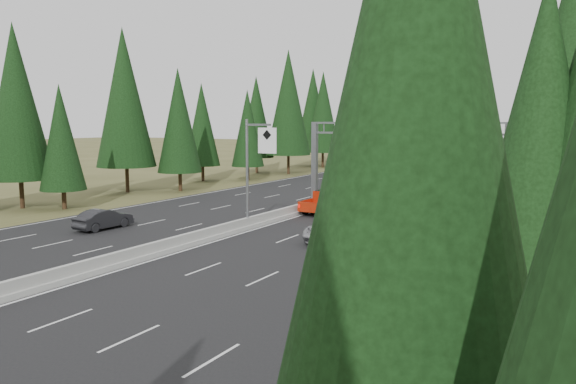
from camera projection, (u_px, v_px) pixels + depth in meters
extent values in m
cube|color=black|center=(443.00, 172.00, 88.44)|extent=(32.00, 260.00, 0.08)
cube|color=olive|center=(569.00, 177.00, 79.64)|extent=(3.60, 260.00, 0.06)
cube|color=#434520|center=(340.00, 167.00, 97.24)|extent=(3.60, 260.00, 0.06)
cube|color=gray|center=(443.00, 171.00, 88.42)|extent=(0.70, 260.00, 0.30)
cube|color=gray|center=(443.00, 168.00, 88.37)|extent=(0.30, 260.00, 0.60)
cube|color=slate|center=(315.00, 167.00, 49.07)|extent=(0.45, 0.45, 7.80)
cube|color=gray|center=(314.00, 209.00, 49.54)|extent=(0.90, 0.90, 0.30)
cube|color=slate|center=(506.00, 175.00, 41.23)|extent=(0.45, 0.45, 7.80)
cube|color=gray|center=(504.00, 225.00, 41.70)|extent=(0.90, 0.90, 0.30)
cube|color=slate|center=(403.00, 123.00, 44.67)|extent=(15.85, 0.35, 0.16)
cube|color=slate|center=(403.00, 133.00, 44.78)|extent=(15.85, 0.35, 0.16)
cube|color=#054C19|center=(363.00, 149.00, 46.35)|extent=(3.00, 0.10, 2.50)
cube|color=silver|center=(363.00, 149.00, 46.30)|extent=(2.85, 0.02, 2.35)
cube|color=#054C19|center=(375.00, 131.00, 45.67)|extent=(1.10, 0.10, 0.45)
cube|color=black|center=(442.00, 145.00, 43.03)|extent=(4.50, 0.40, 1.50)
cube|color=orange|center=(442.00, 140.00, 42.80)|extent=(3.80, 0.02, 0.18)
cube|color=orange|center=(441.00, 145.00, 42.84)|extent=(3.80, 0.02, 0.18)
cube|color=orange|center=(441.00, 150.00, 42.88)|extent=(3.80, 0.02, 0.18)
cylinder|color=slate|center=(247.00, 175.00, 40.63)|extent=(0.20, 0.20, 8.00)
cube|color=gray|center=(248.00, 228.00, 41.12)|extent=(0.50, 0.50, 0.20)
cube|color=slate|center=(258.00, 125.00, 39.69)|extent=(2.00, 0.15, 0.15)
cube|color=silver|center=(267.00, 141.00, 39.32)|extent=(1.50, 0.06, 1.80)
cone|color=black|center=(414.00, 163.00, 7.31)|extent=(4.58, 4.58, 10.68)
cylinder|color=black|center=(530.00, 334.00, 18.36)|extent=(0.40, 0.40, 2.01)
cone|color=black|center=(541.00, 142.00, 17.57)|extent=(4.52, 4.52, 10.55)
cylinder|color=black|center=(563.00, 242.00, 30.33)|extent=(0.40, 0.40, 2.87)
cone|color=black|center=(574.00, 73.00, 29.21)|extent=(6.46, 6.46, 15.07)
cylinder|color=black|center=(571.00, 215.00, 42.34)|extent=(0.40, 0.40, 1.77)
cone|color=black|center=(576.00, 142.00, 41.65)|extent=(3.98, 3.98, 9.28)
cylinder|color=black|center=(572.00, 194.00, 53.83)|extent=(0.40, 0.40, 1.96)
cone|color=black|center=(576.00, 130.00, 53.07)|extent=(4.42, 4.42, 10.30)
cylinder|color=black|center=(64.00, 200.00, 50.52)|extent=(0.40, 0.40, 1.80)
cone|color=black|center=(61.00, 137.00, 49.82)|extent=(4.04, 4.04, 9.44)
cylinder|color=black|center=(22.00, 194.00, 51.32)|extent=(0.40, 0.40, 2.67)
cone|color=black|center=(16.00, 102.00, 50.28)|extent=(6.01, 6.01, 14.03)
cylinder|color=black|center=(180.00, 182.00, 63.66)|extent=(0.40, 0.40, 2.22)
cone|color=black|center=(179.00, 120.00, 62.80)|extent=(4.98, 4.98, 11.63)
cylinder|color=black|center=(127.00, 179.00, 62.94)|extent=(0.40, 0.40, 2.90)
cone|color=black|center=(124.00, 98.00, 61.81)|extent=(6.54, 6.54, 15.25)
cylinder|color=black|center=(248.00, 173.00, 75.49)|extent=(0.40, 0.40, 1.94)
cone|color=black|center=(248.00, 128.00, 74.74)|extent=(4.37, 4.37, 10.19)
cylinder|color=black|center=(203.00, 173.00, 74.90)|extent=(0.40, 0.40, 2.07)
cone|color=black|center=(202.00, 124.00, 74.09)|extent=(4.67, 4.67, 10.89)
cylinder|color=black|center=(288.00, 165.00, 84.40)|extent=(0.40, 0.40, 2.95)
cone|color=black|center=(288.00, 103.00, 83.24)|extent=(6.64, 6.64, 15.50)
cylinder|color=black|center=(257.00, 165.00, 87.19)|extent=(0.40, 0.40, 2.37)
cone|color=black|center=(256.00, 117.00, 86.27)|extent=(5.34, 5.34, 12.46)
cylinder|color=black|center=(323.00, 160.00, 97.30)|extent=(0.40, 0.40, 2.63)
cone|color=black|center=(323.00, 112.00, 96.27)|extent=(5.91, 5.91, 13.79)
cylinder|color=black|center=(313.00, 158.00, 100.29)|extent=(0.40, 0.40, 2.75)
cone|color=black|center=(313.00, 110.00, 99.22)|extent=(6.19, 6.19, 14.45)
cylinder|color=black|center=(356.00, 155.00, 108.78)|extent=(0.40, 0.40, 2.86)
cone|color=black|center=(357.00, 109.00, 107.66)|extent=(6.44, 6.44, 15.03)
cylinder|color=black|center=(347.00, 156.00, 113.26)|extent=(0.40, 0.40, 2.00)
cone|color=black|center=(348.00, 125.00, 112.47)|extent=(4.51, 4.51, 10.52)
cylinder|color=black|center=(385.00, 153.00, 121.47)|extent=(0.40, 0.40, 2.34)
cone|color=black|center=(386.00, 119.00, 120.56)|extent=(5.26, 5.26, 12.28)
cylinder|color=black|center=(370.00, 152.00, 122.99)|extent=(0.40, 0.40, 2.72)
cone|color=black|center=(370.00, 112.00, 121.93)|extent=(6.12, 6.12, 14.28)
cylinder|color=black|center=(405.00, 151.00, 132.80)|extent=(0.40, 0.40, 1.78)
cone|color=black|center=(405.00, 128.00, 132.10)|extent=(4.01, 4.01, 9.35)
cylinder|color=black|center=(389.00, 150.00, 134.23)|extent=(0.40, 0.40, 2.43)
cone|color=black|center=(390.00, 118.00, 133.28)|extent=(5.48, 5.48, 12.78)
cylinder|color=black|center=(420.00, 147.00, 144.28)|extent=(0.40, 0.40, 2.76)
cone|color=black|center=(421.00, 113.00, 143.20)|extent=(6.22, 6.22, 14.51)
cylinder|color=black|center=(402.00, 148.00, 146.78)|extent=(0.40, 0.40, 2.25)
cone|color=black|center=(402.00, 121.00, 145.91)|extent=(5.07, 5.07, 11.82)
cylinder|color=black|center=(433.00, 146.00, 156.91)|extent=(0.40, 0.40, 2.40)
cone|color=black|center=(434.00, 119.00, 155.97)|extent=(5.40, 5.40, 12.60)
cylinder|color=black|center=(420.00, 144.00, 160.66)|extent=(0.40, 0.40, 3.02)
cone|color=black|center=(421.00, 111.00, 159.48)|extent=(6.80, 6.80, 15.86)
cylinder|color=black|center=(446.00, 143.00, 169.79)|extent=(0.40, 0.40, 2.69)
cone|color=black|center=(447.00, 115.00, 168.74)|extent=(6.05, 6.05, 14.12)
cylinder|color=black|center=(440.00, 144.00, 172.94)|extent=(0.40, 0.40, 1.82)
cone|color=black|center=(441.00, 126.00, 172.23)|extent=(4.09, 4.09, 9.54)
cylinder|color=black|center=(463.00, 143.00, 182.85)|extent=(0.40, 0.40, 1.94)
cone|color=black|center=(463.00, 124.00, 182.09)|extent=(4.36, 4.36, 10.17)
cylinder|color=black|center=(446.00, 143.00, 182.75)|extent=(0.40, 0.40, 2.03)
cone|color=black|center=(447.00, 123.00, 181.96)|extent=(4.57, 4.57, 10.67)
cylinder|color=black|center=(471.00, 141.00, 193.99)|extent=(0.40, 0.40, 2.18)
cone|color=black|center=(471.00, 122.00, 193.14)|extent=(4.90, 4.90, 11.44)
cylinder|color=black|center=(461.00, 141.00, 196.38)|extent=(0.40, 0.40, 2.05)
cone|color=black|center=(461.00, 123.00, 195.57)|extent=(4.62, 4.62, 10.79)
imported|color=#9B9A9F|center=(336.00, 228.00, 37.14)|extent=(2.93, 6.06, 1.66)
cylinder|color=black|center=(305.00, 210.00, 47.47)|extent=(0.31, 0.82, 0.82)
cylinder|color=black|center=(324.00, 211.00, 46.61)|extent=(0.31, 0.82, 0.82)
cylinder|color=black|center=(323.00, 205.00, 50.37)|extent=(0.31, 0.82, 0.82)
cylinder|color=black|center=(341.00, 206.00, 49.51)|extent=(0.31, 0.82, 0.82)
cube|color=#A4200A|center=(324.00, 206.00, 48.51)|extent=(2.04, 5.72, 0.31)
cube|color=#A4200A|center=(328.00, 197.00, 49.22)|extent=(1.94, 2.25, 1.12)
cube|color=black|center=(328.00, 193.00, 49.18)|extent=(1.74, 1.94, 0.56)
cube|color=#A4200A|center=(305.00, 203.00, 47.63)|extent=(0.10, 2.45, 0.61)
cube|color=#A4200A|center=(326.00, 205.00, 46.67)|extent=(0.10, 2.45, 0.61)
cube|color=#A4200A|center=(309.00, 206.00, 46.10)|extent=(2.04, 0.10, 0.61)
imported|color=#135425|center=(452.00, 182.00, 66.69)|extent=(1.85, 4.33, 1.46)
imported|color=#5E0D1D|center=(504.00, 170.00, 81.29)|extent=(1.74, 4.90, 1.61)
imported|color=black|center=(517.00, 161.00, 98.92)|extent=(2.55, 5.75, 1.64)
imported|color=silver|center=(510.00, 161.00, 103.73)|extent=(2.46, 4.86, 1.32)
imported|color=black|center=(518.00, 156.00, 116.11)|extent=(1.89, 4.37, 1.47)
imported|color=black|center=(104.00, 219.00, 41.07)|extent=(1.70, 4.53, 1.48)
imported|color=#171F51|center=(355.00, 174.00, 76.45)|extent=(2.36, 5.25, 1.49)
imported|color=white|center=(407.00, 171.00, 81.05)|extent=(1.71, 3.98, 1.34)
imported|color=black|center=(384.00, 160.00, 104.10)|extent=(2.23, 4.78, 1.32)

